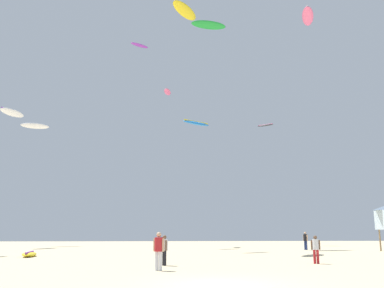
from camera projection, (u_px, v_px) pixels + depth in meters
name	position (u px, v px, depth m)	size (l,w,h in m)	color
ground_plane	(222.00, 285.00, 14.50)	(120.00, 120.00, 0.00)	beige
person_foreground	(159.00, 248.00, 19.71)	(0.52, 0.40, 1.75)	silver
person_midground	(316.00, 247.00, 23.77)	(0.50, 0.35, 1.55)	#B21E23
person_left	(305.00, 239.00, 40.55)	(0.38, 0.51, 1.70)	navy
person_right	(164.00, 248.00, 22.54)	(0.36, 0.49, 1.58)	black
kite_grounded_near	(29.00, 254.00, 29.95)	(1.24, 3.12, 0.39)	yellow
kite_aloft_0	(185.00, 11.00, 42.46)	(3.30, 4.15, 0.98)	yellow
kite_aloft_2	(35.00, 126.00, 55.64)	(3.70, 2.05, 0.81)	white
kite_aloft_3	(196.00, 123.00, 40.98)	(3.06, 2.41, 0.61)	blue
kite_aloft_4	(139.00, 45.00, 53.53)	(2.46, 2.00, 0.27)	purple
kite_aloft_5	(168.00, 92.00, 54.80)	(1.29, 2.72, 0.52)	#E5598C
kite_aloft_6	(308.00, 16.00, 34.63)	(2.05, 3.37, 0.45)	#E5598C
kite_aloft_7	(12.00, 113.00, 50.61)	(2.47, 3.93, 0.87)	white
kite_aloft_8	(209.00, 25.00, 51.44)	(4.49, 2.06, 0.93)	green
kite_aloft_9	(265.00, 125.00, 58.19)	(2.26, 1.88, 0.38)	#2D2D33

